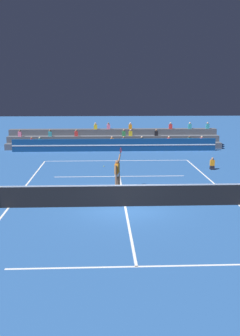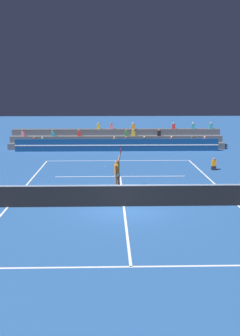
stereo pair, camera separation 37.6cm
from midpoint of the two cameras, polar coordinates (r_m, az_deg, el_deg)
name	(u,v)px [view 1 (the left image)]	position (r m, az deg, el deg)	size (l,w,h in m)	color
ground_plane	(125,206)	(18.78, 0.17, -5.59)	(120.00, 120.00, 0.00)	#285699
court_lines	(125,206)	(18.78, 0.17, -5.58)	(11.10, 23.90, 0.01)	white
tennis_net	(125,195)	(18.63, 0.17, -3.99)	(12.00, 0.10, 1.10)	#2D6B38
sponsor_banner_wall	(115,145)	(34.84, -1.09, 3.36)	(18.00, 0.26, 1.10)	navy
bleacher_stand	(114,140)	(37.34, -1.17, 4.07)	(19.79, 2.85, 2.28)	#4C515B
ball_kid_courtside	(212,165)	(27.73, 12.86, 0.46)	(0.30, 0.36, 0.84)	black
tennis_player	(117,173)	(21.35, -0.89, -0.75)	(0.54, 1.24, 2.34)	brown
tennis_ball	(104,166)	(28.01, -2.74, 0.24)	(0.07, 0.07, 0.07)	#C6DB33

